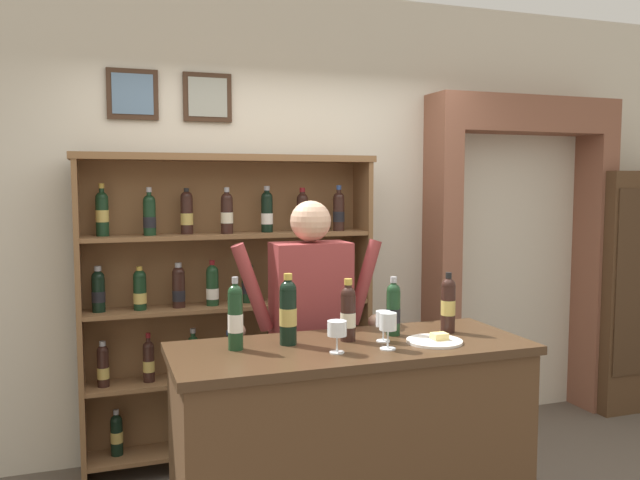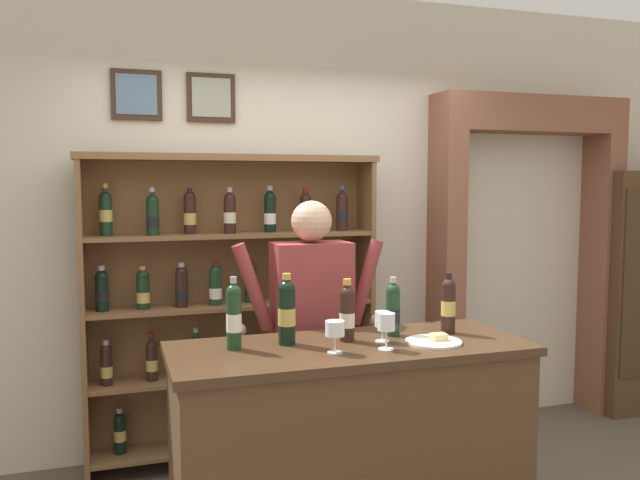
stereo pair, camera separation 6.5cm
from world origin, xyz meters
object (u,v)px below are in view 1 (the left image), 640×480
Objects in this scene: wine_glass_right at (388,324)px; wine_glass_left at (337,329)px; tasting_bottle_riserva at (288,311)px; wine_glass_center at (383,320)px; cheese_plate at (435,341)px; tasting_counter at (351,454)px; tasting_bottle_vin_santo at (393,308)px; tasting_bottle_bianco at (448,304)px; wine_shelf at (230,300)px; shopkeeper at (311,319)px; tasting_bottle_chianti at (348,312)px; tasting_bottle_grappa at (235,316)px; side_cabinet at (633,289)px.

wine_glass_left is at bearing 176.04° from wine_glass_right.
tasting_bottle_riserva is 2.28× the size of wine_glass_center.
cheese_plate is (0.64, -0.18, -0.15)m from tasting_bottle_riserva.
tasting_counter is 5.78× the size of tasting_bottle_vin_santo.
tasting_bottle_bianco is at bearing 6.78° from tasting_counter.
wine_shelf reaches higher than tasting_bottle_riserva.
shopkeeper is at bearing 81.19° from wine_glass_left.
tasting_bottle_chianti is at bearing 56.15° from wine_glass_left.
tasting_bottle_grappa reaches higher than tasting_counter.
side_cabinet is 7.22× the size of cheese_plate.
tasting_bottle_chianti is at bearing -172.26° from tasting_bottle_vin_santo.
shopkeeper reaches higher than tasting_bottle_vin_santo.
side_cabinet reaches higher than wine_glass_center.
tasting_counter is at bearing -158.49° from tasting_bottle_vin_santo.
cheese_plate is at bearing -151.53° from side_cabinet.
tasting_bottle_chianti is at bearing -87.96° from shopkeeper.
tasting_bottle_riserva reaches higher than tasting_counter.
wine_glass_right is (0.42, -1.41, 0.11)m from wine_shelf.
tasting_bottle_riserva reaches higher than wine_glass_center.
wine_shelf is at bearing 106.71° from wine_glass_right.
tasting_bottle_riserva reaches higher than tasting_bottle_grappa.
shopkeeper is at bearing 43.80° from tasting_bottle_grappa.
tasting_bottle_grappa is 0.77m from tasting_bottle_vin_santo.
tasting_bottle_chianti is at bearing 157.73° from wine_glass_center.
tasting_bottle_grappa is 1.98× the size of wine_glass_right.
side_cabinet is at bearing 20.49° from tasting_bottle_riserva.
cheese_plate is (0.26, 0.04, -0.10)m from wine_glass_right.
tasting_bottle_vin_santo is (0.25, 0.10, 0.64)m from tasting_counter.
shopkeeper is 0.71m from wine_glass_right.
tasting_bottle_riserva is 0.45m from wine_glass_right.
tasting_bottle_riserva is 0.68m from cheese_plate.
tasting_bottle_bianco is at bearing -152.88° from side_cabinet.
tasting_bottle_riserva is 0.28m from tasting_bottle_chianti.
shopkeeper is 0.59m from wine_glass_center.
side_cabinet is 2.67m from tasting_bottle_bianco.
side_cabinet is 6.26× the size of tasting_bottle_bianco.
tasting_bottle_chianti is at bearing 118.59° from wine_glass_right.
tasting_counter is at bearing -156.24° from side_cabinet.
tasting_bottle_riserva is at bearing 2.95° from tasting_bottle_grappa.
side_cabinet is 2.87m from cheese_plate.
tasting_bottle_chianti is 0.98× the size of tasting_bottle_bianco.
shopkeeper is 0.56m from tasting_bottle_riserva.
wine_glass_left is (-0.64, -0.18, -0.04)m from tasting_bottle_bianco.
wine_shelf is 1.41m from tasting_counter.
wine_shelf is 1.48m from tasting_bottle_bianco.
wine_glass_center is at bearing -136.00° from tasting_bottle_vin_santo.
cheese_plate is at bearing -14.11° from tasting_counter.
shopkeeper is at bearing 106.58° from wine_glass_center.
tasting_bottle_vin_santo reaches higher than cheese_plate.
side_cabinet is 2.90m from tasting_bottle_vin_santo.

